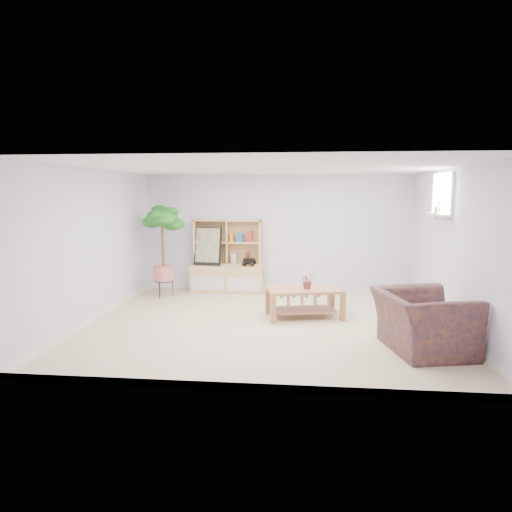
# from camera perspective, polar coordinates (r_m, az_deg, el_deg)

# --- Properties ---
(floor) EXTENTS (5.50, 5.00, 0.01)m
(floor) POSITION_cam_1_polar(r_m,az_deg,el_deg) (7.20, 1.39, -8.41)
(floor) COLOR beige
(floor) RESTS_ON ground
(ceiling) EXTENTS (5.50, 5.00, 0.01)m
(ceiling) POSITION_cam_1_polar(r_m,az_deg,el_deg) (6.93, 1.46, 11.02)
(ceiling) COLOR white
(ceiling) RESTS_ON walls
(walls) EXTENTS (5.51, 5.01, 2.40)m
(walls) POSITION_cam_1_polar(r_m,az_deg,el_deg) (6.96, 1.43, 1.11)
(walls) COLOR silver
(walls) RESTS_ON floor
(baseboard) EXTENTS (5.50, 5.00, 0.10)m
(baseboard) POSITION_cam_1_polar(r_m,az_deg,el_deg) (7.19, 1.39, -8.03)
(baseboard) COLOR white
(baseboard) RESTS_ON floor
(window) EXTENTS (0.10, 0.98, 0.68)m
(window) POSITION_cam_1_polar(r_m,az_deg,el_deg) (7.81, 22.36, 7.15)
(window) COLOR #CBE7FF
(window) RESTS_ON walls
(window_sill) EXTENTS (0.14, 1.00, 0.04)m
(window_sill) POSITION_cam_1_polar(r_m,az_deg,el_deg) (7.81, 21.81, 4.82)
(window_sill) COLOR white
(window_sill) RESTS_ON walls
(storage_unit) EXTENTS (1.48, 0.50, 1.48)m
(storage_unit) POSITION_cam_1_polar(r_m,az_deg,el_deg) (9.35, -3.64, -0.01)
(storage_unit) COLOR tan
(storage_unit) RESTS_ON floor
(poster) EXTENTS (0.58, 0.21, 0.78)m
(poster) POSITION_cam_1_polar(r_m,az_deg,el_deg) (9.34, -6.05, 1.24)
(poster) COLOR yellow
(poster) RESTS_ON storage_unit
(toy_truck) EXTENTS (0.34, 0.25, 0.17)m
(toy_truck) POSITION_cam_1_polar(r_m,az_deg,el_deg) (9.25, -0.87, -0.71)
(toy_truck) COLOR black
(toy_truck) RESTS_ON storage_unit
(coffee_table) EXTENTS (1.31, 0.91, 0.49)m
(coffee_table) POSITION_cam_1_polar(r_m,az_deg,el_deg) (7.51, 6.04, -5.85)
(coffee_table) COLOR #B26C34
(coffee_table) RESTS_ON floor
(table_plant) EXTENTS (0.30, 0.29, 0.26)m
(table_plant) POSITION_cam_1_polar(r_m,az_deg,el_deg) (7.41, 6.46, -3.11)
(table_plant) COLOR #205227
(table_plant) RESTS_ON coffee_table
(floor_tree) EXTENTS (0.82, 0.82, 1.79)m
(floor_tree) POSITION_cam_1_polar(r_m,az_deg,el_deg) (9.02, -11.55, 0.56)
(floor_tree) COLOR #114D19
(floor_tree) RESTS_ON floor
(armchair) EXTENTS (1.26, 1.37, 0.87)m
(armchair) POSITION_cam_1_polar(r_m,az_deg,el_deg) (6.26, 20.12, -7.26)
(armchair) COLOR #171A3C
(armchair) RESTS_ON floor
(sill_plant) EXTENTS (0.16, 0.14, 0.23)m
(sill_plant) POSITION_cam_1_polar(r_m,az_deg,el_deg) (7.84, 21.79, 5.81)
(sill_plant) COLOR #114D19
(sill_plant) RESTS_ON window_sill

